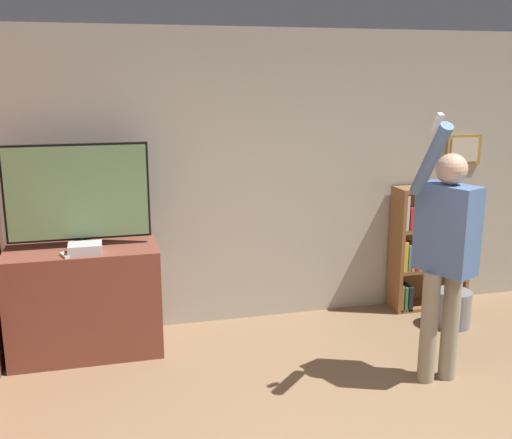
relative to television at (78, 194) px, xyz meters
The scene contains 8 objects.
wall_back 1.74m from the television, 11.69° to the left, with size 6.71×0.09×2.70m.
tv_ledge 0.90m from the television, 90.00° to the right, with size 1.22×0.63×0.91m.
television is the anchor object (origin of this frame).
game_console 0.45m from the television, 80.62° to the right, with size 0.26×0.20×0.08m.
remote_loose 0.52m from the television, 114.36° to the right, with size 0.08×0.14×0.02m.
bookshelf 3.34m from the television, ahead, with size 0.77×0.28×1.24m.
person 2.90m from the television, 24.93° to the right, with size 0.58×0.57×2.05m.
waste_bin 3.52m from the television, ahead, with size 0.33×0.33×0.34m.
Camera 1 is at (-1.47, -2.33, 2.29)m, focal length 42.00 mm.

